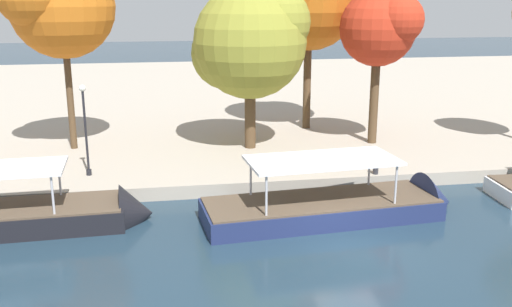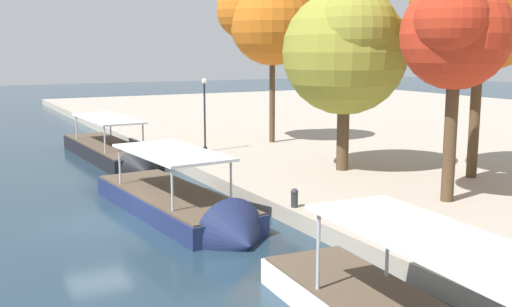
# 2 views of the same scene
# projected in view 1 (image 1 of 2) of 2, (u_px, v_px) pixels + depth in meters

# --- Properties ---
(ground_plane) EXTENTS (220.00, 220.00, 0.00)m
(ground_plane) POSITION_uv_depth(u_px,v_px,m) (353.00, 251.00, 22.52)
(ground_plane) COLOR #1E3342
(dock_promenade) EXTENTS (120.00, 55.00, 0.70)m
(dock_promenade) POSITION_uv_depth(u_px,v_px,m) (236.00, 96.00, 55.22)
(dock_promenade) COLOR #A39989
(dock_promenade) RESTS_ON ground_plane
(tour_boat_0) EXTENTS (13.60, 3.54, 3.83)m
(tour_boat_0) POSITION_uv_depth(u_px,v_px,m) (2.00, 221.00, 24.40)
(tour_boat_0) COLOR black
(tour_boat_0) RESTS_ON ground_plane
(tour_boat_1) EXTENTS (11.88, 4.17, 4.03)m
(tour_boat_1) POSITION_uv_depth(u_px,v_px,m) (345.00, 209.00, 25.95)
(tour_boat_1) COLOR navy
(tour_boat_1) RESTS_ON ground_plane
(mooring_bollard_2) EXTENTS (0.31, 0.31, 0.79)m
(mooring_bollard_2) POSITION_uv_depth(u_px,v_px,m) (376.00, 166.00, 29.78)
(mooring_bollard_2) COLOR #2D2D33
(mooring_bollard_2) RESTS_ON dock_promenade
(lamp_post) EXTENTS (0.34, 0.34, 4.66)m
(lamp_post) POSITION_uv_depth(u_px,v_px,m) (85.00, 127.00, 29.03)
(lamp_post) COLOR black
(lamp_post) RESTS_ON dock_promenade
(tree_1) EXTENTS (6.26, 6.37, 11.29)m
(tree_1) POSITION_uv_depth(u_px,v_px,m) (54.00, 4.00, 32.51)
(tree_1) COLOR #4C3823
(tree_1) RESTS_ON dock_promenade
(tree_2) EXTENTS (4.57, 4.86, 9.33)m
(tree_2) POSITION_uv_depth(u_px,v_px,m) (382.00, 26.00, 34.27)
(tree_2) COLOR #4C3823
(tree_2) RESTS_ON dock_promenade
(tree_4) EXTENTS (6.78, 6.97, 9.60)m
(tree_4) POSITION_uv_depth(u_px,v_px,m) (249.00, 41.00, 33.69)
(tree_4) COLOR #4C3823
(tree_4) RESTS_ON dock_promenade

